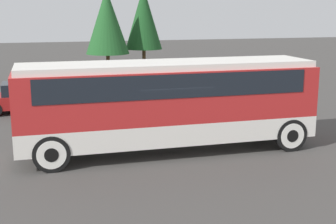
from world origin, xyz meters
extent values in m
plane|color=#423F3D|center=(0.00, 0.00, 0.00)|extent=(120.00, 120.00, 0.00)
cube|color=silver|center=(0.00, 0.00, 0.88)|extent=(10.43, 2.41, 0.75)
cube|color=red|center=(0.00, 0.00, 2.13)|extent=(10.43, 2.41, 1.76)
cube|color=black|center=(0.00, 0.00, 2.57)|extent=(9.18, 2.45, 0.79)
cube|color=silver|center=(0.00, 0.00, 3.12)|extent=(10.22, 2.22, 0.22)
cube|color=red|center=(5.06, 0.00, 1.88)|extent=(0.36, 2.32, 2.01)
cylinder|color=black|center=(4.27, -1.10, 0.59)|extent=(1.18, 0.28, 1.18)
cylinder|color=silver|center=(4.27, -1.10, 0.59)|extent=(0.92, 0.30, 0.92)
cylinder|color=black|center=(4.27, -1.10, 0.59)|extent=(0.45, 0.32, 0.45)
cylinder|color=black|center=(4.27, 1.10, 0.59)|extent=(1.18, 0.28, 1.18)
cylinder|color=silver|center=(4.27, 1.10, 0.59)|extent=(0.92, 0.30, 0.92)
cylinder|color=black|center=(4.27, 1.10, 0.59)|extent=(0.45, 0.32, 0.45)
cylinder|color=black|center=(-4.10, -1.10, 0.59)|extent=(1.18, 0.28, 1.18)
cylinder|color=silver|center=(-4.10, -1.10, 0.59)|extent=(0.92, 0.30, 0.92)
cylinder|color=black|center=(-4.10, -1.10, 0.59)|extent=(0.45, 0.32, 0.45)
cylinder|color=black|center=(-4.10, 1.10, 0.59)|extent=(1.18, 0.28, 1.18)
cylinder|color=silver|center=(-4.10, 1.10, 0.59)|extent=(0.92, 0.30, 0.92)
cylinder|color=black|center=(-4.10, 1.10, 0.59)|extent=(0.45, 0.32, 0.45)
cube|color=maroon|center=(-4.86, 8.35, 0.58)|extent=(4.18, 1.79, 0.63)
cube|color=black|center=(-5.03, 8.35, 1.19)|extent=(2.18, 1.61, 0.58)
cylinder|color=black|center=(-3.26, 7.54, 0.35)|extent=(0.70, 0.22, 0.70)
cylinder|color=black|center=(-3.26, 7.54, 0.35)|extent=(0.27, 0.26, 0.27)
cylinder|color=black|center=(-3.26, 9.15, 0.35)|extent=(0.70, 0.22, 0.70)
cylinder|color=black|center=(-3.26, 9.15, 0.35)|extent=(0.27, 0.26, 0.27)
cube|color=black|center=(0.70, 6.41, 0.56)|extent=(4.79, 1.88, 0.66)
cube|color=black|center=(0.51, 6.41, 1.15)|extent=(2.49, 1.69, 0.52)
cylinder|color=black|center=(2.66, 5.56, 0.31)|extent=(0.61, 0.22, 0.61)
cylinder|color=black|center=(2.66, 5.56, 0.31)|extent=(0.23, 0.26, 0.23)
cylinder|color=black|center=(2.66, 7.25, 0.31)|extent=(0.61, 0.22, 0.61)
cylinder|color=black|center=(2.66, 7.25, 0.31)|extent=(0.23, 0.26, 0.23)
cylinder|color=black|center=(-1.27, 5.56, 0.31)|extent=(0.61, 0.22, 0.61)
cylinder|color=black|center=(-1.27, 5.56, 0.31)|extent=(0.23, 0.26, 0.23)
cylinder|color=black|center=(-1.27, 7.25, 0.31)|extent=(0.61, 0.22, 0.61)
cylinder|color=black|center=(-1.27, 7.25, 0.31)|extent=(0.23, 0.26, 0.23)
cylinder|color=brown|center=(0.80, 20.04, 0.85)|extent=(0.28, 0.28, 1.70)
cone|color=#1E5123|center=(0.80, 20.04, 4.13)|extent=(3.27, 3.27, 4.85)
cylinder|color=brown|center=(3.98, 21.67, 0.93)|extent=(0.28, 0.28, 1.86)
cone|color=#19471E|center=(3.98, 21.67, 4.33)|extent=(2.96, 2.96, 4.95)
camera|label=1|loc=(-4.31, -15.55, 5.01)|focal=50.00mm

